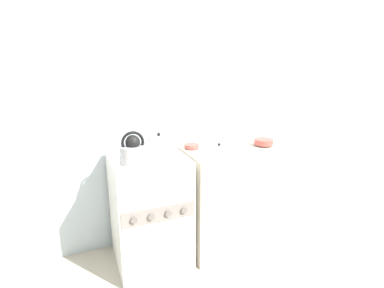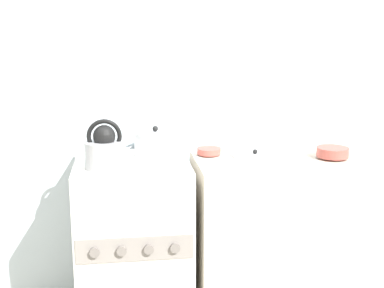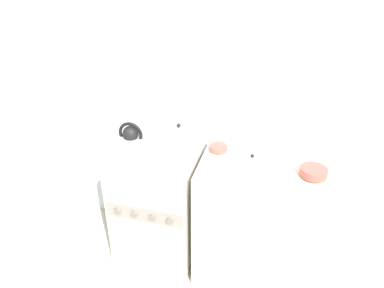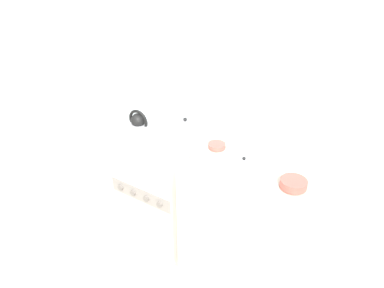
% 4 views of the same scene
% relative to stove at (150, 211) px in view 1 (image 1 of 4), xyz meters
% --- Properties ---
extents(ground_plane, '(12.00, 12.00, 0.00)m').
position_rel_stove_xyz_m(ground_plane, '(0.00, -0.26, -0.43)').
color(ground_plane, '#B2A893').
extents(wall_back, '(7.00, 0.06, 2.50)m').
position_rel_stove_xyz_m(wall_back, '(0.00, 0.33, 0.82)').
color(wall_back, silver).
rests_on(wall_back, ground_plane).
extents(stove, '(0.53, 0.55, 0.85)m').
position_rel_stove_xyz_m(stove, '(0.00, 0.00, 0.00)').
color(stove, silver).
rests_on(stove, ground_plane).
extents(counter, '(0.79, 0.49, 0.85)m').
position_rel_stove_xyz_m(counter, '(0.70, -0.02, -0.00)').
color(counter, beige).
rests_on(counter, ground_plane).
extents(kettle, '(0.22, 0.18, 0.22)m').
position_rel_stove_xyz_m(kettle, '(-0.12, -0.09, 0.51)').
color(kettle, '#B2B2B7').
rests_on(kettle, stove).
extents(cooking_pot, '(0.21, 0.21, 0.15)m').
position_rel_stove_xyz_m(cooking_pot, '(0.12, 0.12, 0.49)').
color(cooking_pot, silver).
rests_on(cooking_pot, stove).
extents(enamel_bowl, '(0.15, 0.15, 0.06)m').
position_rel_stove_xyz_m(enamel_bowl, '(0.97, -0.04, 0.45)').
color(enamel_bowl, '#B75147').
rests_on(enamel_bowl, counter).
extents(small_ceramic_bowl, '(0.12, 0.12, 0.04)m').
position_rel_stove_xyz_m(small_ceramic_bowl, '(0.38, 0.10, 0.44)').
color(small_ceramic_bowl, '#B75147').
rests_on(small_ceramic_bowl, counter).
extents(loose_pot_lid, '(0.23, 0.23, 0.03)m').
position_rel_stove_xyz_m(loose_pot_lid, '(0.61, 0.06, 0.42)').
color(loose_pot_lid, silver).
rests_on(loose_pot_lid, counter).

